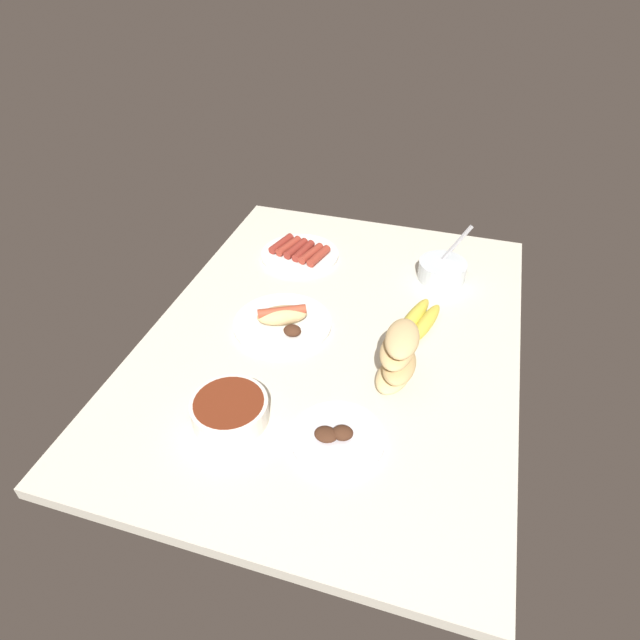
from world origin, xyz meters
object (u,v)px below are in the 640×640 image
Objects in this scene: banana_bunch at (419,320)px; plate_grilled_meat at (337,437)px; bowl_coleslaw at (442,269)px; plate_sausages at (300,253)px; bread_stack at (398,357)px; plate_hotdog_assembled at (283,321)px; bowl_chili at (230,409)px.

plate_grilled_meat is at bearing 165.99° from banana_bunch.
bowl_coleslaw is (23.71, -2.93, 1.06)cm from banana_bunch.
bowl_coleslaw reaches higher than plate_sausages.
banana_bunch is at bearing -5.51° from bread_stack.
bread_stack reaches higher than banana_bunch.
bread_stack is 22.66cm from plate_grilled_meat.
plate_grilled_meat is (-31.14, -22.93, -0.83)cm from plate_hotdog_assembled.
banana_bunch is (20.88, -2.01, -5.32)cm from bread_stack.
plate_hotdog_assembled is 1.55× the size of bowl_chili.
plate_sausages is at bearing 40.50° from bread_stack.
bread_stack is 0.95× the size of bowl_coleslaw.
bowl_chili reaches higher than plate_grilled_meat.
bowl_coleslaw reaches higher than bread_stack.
plate_sausages is 45.88cm from banana_bunch.
plate_grilled_meat is at bearing 157.79° from bread_stack.
bread_stack is at bearing 174.49° from banana_bunch.
bowl_coleslaw is 0.79× the size of plate_grilled_meat.
bowl_chili is at bearing 92.36° from plate_grilled_meat.
bowl_coleslaw reaches higher than plate_grilled_meat.
bread_stack is at bearing -139.50° from plate_sausages.
bowl_chili is at bearing 124.08° from bread_stack.
bowl_chili is (-0.95, 22.94, 1.92)cm from plate_grilled_meat.
plate_hotdog_assembled is 1.66× the size of bowl_coleslaw.
plate_hotdog_assembled is at bearing 132.94° from bowl_coleslaw.
plate_hotdog_assembled is 33.50cm from bread_stack.
bowl_coleslaw is 0.93× the size of bowl_chili.
bowl_coleslaw reaches higher than banana_bunch.
plate_hotdog_assembled reaches higher than banana_bunch.
plate_grilled_meat is at bearing -155.40° from plate_sausages.
banana_bunch reaches higher than plate_sausages.
banana_bunch is 53.50cm from bowl_chili.
plate_hotdog_assembled is 1.30× the size of plate_grilled_meat.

